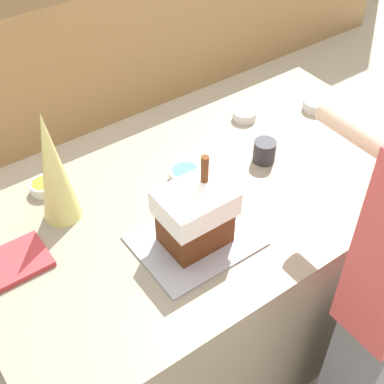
# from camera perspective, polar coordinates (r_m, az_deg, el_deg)

# --- Properties ---
(ground_plane) EXTENTS (12.00, 12.00, 0.00)m
(ground_plane) POSITION_cam_1_polar(r_m,az_deg,el_deg) (2.57, 1.68, -14.83)
(ground_plane) COLOR beige
(back_cabinet_block) EXTENTS (6.00, 0.60, 0.91)m
(back_cabinet_block) POSITION_cam_1_polar(r_m,az_deg,el_deg) (3.61, -18.08, 12.58)
(back_cabinet_block) COLOR #9E7547
(back_cabinet_block) RESTS_ON ground_plane
(kitchen_island) EXTENTS (1.70, 0.91, 0.89)m
(kitchen_island) POSITION_cam_1_polar(r_m,az_deg,el_deg) (2.20, 1.92, -8.69)
(kitchen_island) COLOR gray
(kitchen_island) RESTS_ON ground_plane
(baking_tray) EXTENTS (0.37, 0.30, 0.01)m
(baking_tray) POSITION_cam_1_polar(r_m,az_deg,el_deg) (1.72, 0.31, -5.19)
(baking_tray) COLOR #9E9EA8
(baking_tray) RESTS_ON kitchen_island
(gingerbread_house) EXTENTS (0.22, 0.17, 0.30)m
(gingerbread_house) POSITION_cam_1_polar(r_m,az_deg,el_deg) (1.63, 0.33, -2.53)
(gingerbread_house) COLOR #5B2D14
(gingerbread_house) RESTS_ON baking_tray
(decorative_tree) EXTENTS (0.13, 0.13, 0.41)m
(decorative_tree) POSITION_cam_1_polar(r_m,az_deg,el_deg) (1.71, -14.63, 2.49)
(decorative_tree) COLOR #DBD675
(decorative_tree) RESTS_ON kitchen_island
(candy_bowl_front_corner) EXTENTS (0.09, 0.09, 0.04)m
(candy_bowl_front_corner) POSITION_cam_1_polar(r_m,az_deg,el_deg) (1.94, -15.59, 0.56)
(candy_bowl_front_corner) COLOR white
(candy_bowl_front_corner) RESTS_ON kitchen_island
(candy_bowl_far_left) EXTENTS (0.12, 0.12, 0.04)m
(candy_bowl_far_left) POSITION_cam_1_polar(r_m,az_deg,el_deg) (1.91, -0.74, 1.91)
(candy_bowl_far_left) COLOR silver
(candy_bowl_far_left) RESTS_ON kitchen_island
(candy_bowl_far_right) EXTENTS (0.10, 0.10, 0.04)m
(candy_bowl_far_right) POSITION_cam_1_polar(r_m,az_deg,el_deg) (2.32, 13.03, 9.12)
(candy_bowl_far_right) COLOR silver
(candy_bowl_far_right) RESTS_ON kitchen_island
(candy_bowl_near_tray_left) EXTENTS (0.10, 0.10, 0.04)m
(candy_bowl_near_tray_left) POSITION_cam_1_polar(r_m,az_deg,el_deg) (2.22, 5.61, 8.25)
(candy_bowl_near_tray_left) COLOR silver
(candy_bowl_near_tray_left) RESTS_ON kitchen_island
(cookbook) EXTENTS (0.23, 0.16, 0.02)m
(cookbook) POSITION_cam_1_polar(r_m,az_deg,el_deg) (1.74, -18.74, -7.28)
(cookbook) COLOR #B23338
(cookbook) RESTS_ON kitchen_island
(mug) EXTENTS (0.08, 0.08, 0.09)m
(mug) POSITION_cam_1_polar(r_m,az_deg,el_deg) (2.00, 7.73, 4.33)
(mug) COLOR #2D2D33
(mug) RESTS_ON kitchen_island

